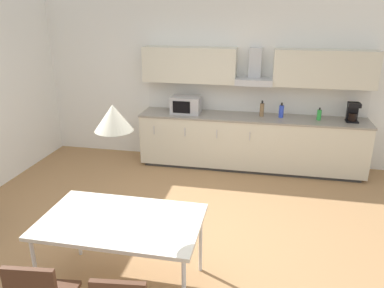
{
  "coord_description": "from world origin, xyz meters",
  "views": [
    {
      "loc": [
        1.04,
        -3.65,
        2.54
      ],
      "look_at": [
        0.19,
        0.52,
        1.0
      ],
      "focal_mm": 35.0,
      "sensor_mm": 36.0,
      "label": 1
    }
  ],
  "objects_px": {
    "coffee_maker": "(353,112)",
    "pendant_lamp": "(113,118)",
    "microwave": "(186,105)",
    "dining_table": "(121,224)",
    "bottle_brown": "(262,110)",
    "bottle_green": "(319,115)",
    "bottle_blue": "(281,111)"
  },
  "relations": [
    {
      "from": "bottle_green",
      "to": "bottle_blue",
      "type": "bearing_deg",
      "value": 176.42
    },
    {
      "from": "bottle_brown",
      "to": "bottle_green",
      "type": "distance_m",
      "value": 0.89
    },
    {
      "from": "coffee_maker",
      "to": "pendant_lamp",
      "type": "height_order",
      "value": "pendant_lamp"
    },
    {
      "from": "microwave",
      "to": "coffee_maker",
      "type": "height_order",
      "value": "coffee_maker"
    },
    {
      "from": "coffee_maker",
      "to": "dining_table",
      "type": "relative_size",
      "value": 0.21
    },
    {
      "from": "bottle_green",
      "to": "dining_table",
      "type": "bearing_deg",
      "value": -122.7
    },
    {
      "from": "bottle_green",
      "to": "dining_table",
      "type": "height_order",
      "value": "bottle_green"
    },
    {
      "from": "bottle_blue",
      "to": "bottle_brown",
      "type": "bearing_deg",
      "value": 179.09
    },
    {
      "from": "microwave",
      "to": "coffee_maker",
      "type": "relative_size",
      "value": 1.6
    },
    {
      "from": "bottle_brown",
      "to": "dining_table",
      "type": "xyz_separation_m",
      "value": [
        -1.16,
        -3.23,
        -0.3
      ]
    },
    {
      "from": "bottle_brown",
      "to": "pendant_lamp",
      "type": "relative_size",
      "value": 0.81
    },
    {
      "from": "coffee_maker",
      "to": "bottle_brown",
      "type": "bearing_deg",
      "value": 179.1
    },
    {
      "from": "bottle_green",
      "to": "pendant_lamp",
      "type": "xyz_separation_m",
      "value": [
        -2.05,
        -3.19,
        0.73
      ]
    },
    {
      "from": "bottle_brown",
      "to": "coffee_maker",
      "type": "bearing_deg",
      "value": -0.9
    },
    {
      "from": "coffee_maker",
      "to": "pendant_lamp",
      "type": "xyz_separation_m",
      "value": [
        -2.54,
        -3.21,
        0.66
      ]
    },
    {
      "from": "dining_table",
      "to": "pendant_lamp",
      "type": "relative_size",
      "value": 4.55
    },
    {
      "from": "dining_table",
      "to": "bottle_blue",
      "type": "bearing_deg",
      "value": 65.53
    },
    {
      "from": "bottle_green",
      "to": "pendant_lamp",
      "type": "bearing_deg",
      "value": -122.7
    },
    {
      "from": "bottle_green",
      "to": "pendant_lamp",
      "type": "relative_size",
      "value": 0.61
    },
    {
      "from": "bottle_blue",
      "to": "bottle_green",
      "type": "distance_m",
      "value": 0.58
    },
    {
      "from": "bottle_brown",
      "to": "pendant_lamp",
      "type": "height_order",
      "value": "pendant_lamp"
    },
    {
      "from": "coffee_maker",
      "to": "dining_table",
      "type": "bearing_deg",
      "value": -128.37
    },
    {
      "from": "microwave",
      "to": "bottle_brown",
      "type": "distance_m",
      "value": 1.25
    },
    {
      "from": "coffee_maker",
      "to": "dining_table",
      "type": "distance_m",
      "value": 4.1
    },
    {
      "from": "bottle_brown",
      "to": "dining_table",
      "type": "bearing_deg",
      "value": -109.75
    },
    {
      "from": "microwave",
      "to": "bottle_green",
      "type": "bearing_deg",
      "value": 0.18
    },
    {
      "from": "bottle_brown",
      "to": "dining_table",
      "type": "height_order",
      "value": "bottle_brown"
    },
    {
      "from": "dining_table",
      "to": "microwave",
      "type": "bearing_deg",
      "value": 91.62
    },
    {
      "from": "microwave",
      "to": "dining_table",
      "type": "relative_size",
      "value": 0.33
    },
    {
      "from": "bottle_blue",
      "to": "bottle_green",
      "type": "height_order",
      "value": "bottle_blue"
    },
    {
      "from": "bottle_blue",
      "to": "microwave",
      "type": "bearing_deg",
      "value": -178.41
    },
    {
      "from": "microwave",
      "to": "coffee_maker",
      "type": "distance_m",
      "value": 2.63
    }
  ]
}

